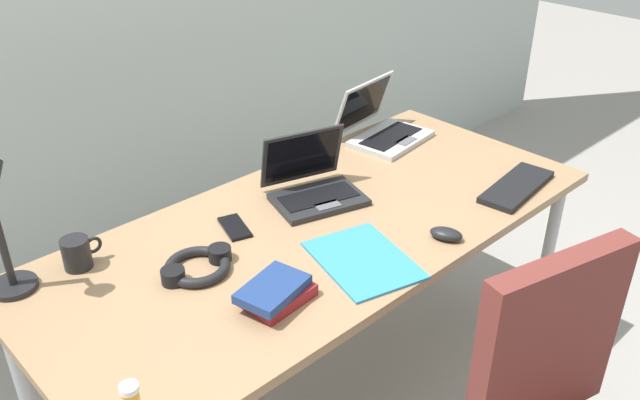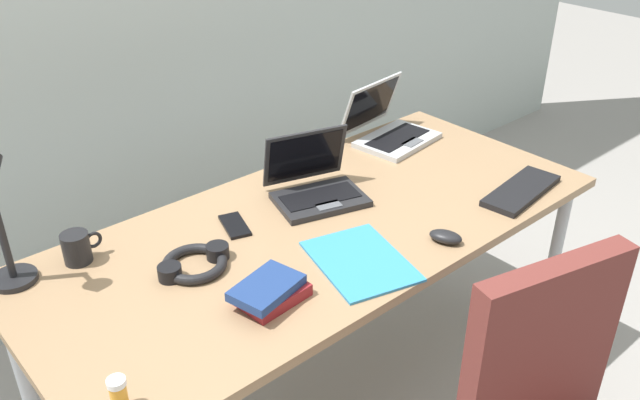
{
  "view_description": "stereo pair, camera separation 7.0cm",
  "coord_description": "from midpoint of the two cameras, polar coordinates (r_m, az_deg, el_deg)",
  "views": [
    {
      "loc": [
        -1.18,
        -1.25,
        1.8
      ],
      "look_at": [
        0.0,
        0.0,
        0.82
      ],
      "focal_mm": 37.46,
      "sensor_mm": 36.0,
      "label": 1
    },
    {
      "loc": [
        -1.13,
        -1.29,
        1.8
      ],
      "look_at": [
        0.0,
        0.0,
        0.82
      ],
      "focal_mm": 37.46,
      "sensor_mm": 36.0,
      "label": 2
    }
  ],
  "objects": [
    {
      "name": "cell_phone",
      "position": [
        2.01,
        -8.29,
        -2.33
      ],
      "size": [
        0.1,
        0.15,
        0.01
      ],
      "primitive_type": "cube",
      "rotation": [
        0.0,
        0.0,
        -0.3
      ],
      "color": "black",
      "rests_on": "desk"
    },
    {
      "name": "headphones",
      "position": [
        1.84,
        -11.52,
        -5.56
      ],
      "size": [
        0.21,
        0.18,
        0.04
      ],
      "color": "black",
      "rests_on": "desk"
    },
    {
      "name": "coffee_mug",
      "position": [
        1.93,
        -21.01,
        -4.26
      ],
      "size": [
        0.11,
        0.08,
        0.09
      ],
      "color": "black",
      "rests_on": "desk"
    },
    {
      "name": "laptop_center",
      "position": [
        2.13,
        -1.5,
        1.23
      ],
      "size": [
        0.34,
        0.31,
        0.21
      ],
      "color": "#232326",
      "rests_on": "desk"
    },
    {
      "name": "paper_folder_far_corner",
      "position": [
        1.85,
        2.63,
        -5.16
      ],
      "size": [
        0.3,
        0.36,
        0.01
      ],
      "primitive_type": "cube",
      "rotation": [
        0.0,
        0.0,
        -0.26
      ],
      "color": "#338CC6",
      "rests_on": "desk"
    },
    {
      "name": "laptop_front_right",
      "position": [
        2.55,
        4.55,
        6.18
      ],
      "size": [
        0.33,
        0.31,
        0.22
      ],
      "color": "#B7BABC",
      "rests_on": "desk"
    },
    {
      "name": "ground_plane",
      "position": [
        2.49,
        -0.84,
        -16.67
      ],
      "size": [
        12.0,
        12.0,
        0.0
      ],
      "primitive_type": "plane",
      "color": "gray"
    },
    {
      "name": "desk_lamp",
      "position": [
        1.8,
        -26.54,
        -2.26
      ],
      "size": [
        0.12,
        0.18,
        0.4
      ],
      "color": "black",
      "rests_on": "desk"
    },
    {
      "name": "desk",
      "position": [
        2.05,
        -0.98,
        -3.34
      ],
      "size": [
        1.8,
        0.8,
        0.74
      ],
      "color": "#9E7A56",
      "rests_on": "ground_plane"
    },
    {
      "name": "external_keyboard",
      "position": [
        2.28,
        15.61,
        1.1
      ],
      "size": [
        0.34,
        0.16,
        0.02
      ],
      "primitive_type": "cube",
      "rotation": [
        0.0,
        0.0,
        0.13
      ],
      "color": "black",
      "rests_on": "desk"
    },
    {
      "name": "pill_bottle",
      "position": [
        1.47,
        -17.2,
        -15.98
      ],
      "size": [
        0.04,
        0.04,
        0.08
      ],
      "color": "gold",
      "rests_on": "desk"
    },
    {
      "name": "computer_mouse",
      "position": [
        1.96,
        9.73,
        -2.89
      ],
      "size": [
        0.09,
        0.11,
        0.03
      ],
      "primitive_type": "ellipsoid",
      "rotation": [
        0.0,
        0.0,
        0.41
      ],
      "color": "black",
      "rests_on": "desk"
    },
    {
      "name": "book_stack",
      "position": [
        1.69,
        -5.02,
        -7.89
      ],
      "size": [
        0.21,
        0.16,
        0.06
      ],
      "color": "maroon",
      "rests_on": "desk"
    }
  ]
}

